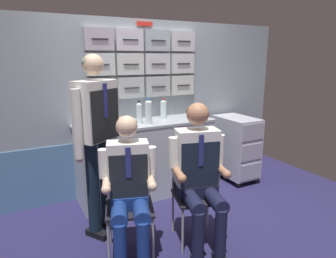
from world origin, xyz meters
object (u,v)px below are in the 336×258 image
at_px(service_trolley, 236,146).
at_px(crew_member_standing, 97,130).
at_px(water_bottle_blue_cap, 113,113).
at_px(snack_banana, 117,124).
at_px(crew_member_right, 199,169).
at_px(folding_chair_left, 129,194).
at_px(crew_member_left, 129,185).
at_px(folding_chair_right, 194,184).
at_px(coffee_cup_spare, 121,119).

xyz_separation_m(service_trolley, crew_member_standing, (-2.06, -0.45, 0.56)).
height_order(water_bottle_blue_cap, snack_banana, water_bottle_blue_cap).
height_order(crew_member_standing, snack_banana, crew_member_standing).
bearing_deg(water_bottle_blue_cap, crew_member_right, -75.48).
height_order(folding_chair_left, crew_member_right, crew_member_right).
distance_m(crew_member_left, water_bottle_blue_cap, 1.34).
bearing_deg(water_bottle_blue_cap, folding_chair_right, -71.91).
relative_size(folding_chair_right, water_bottle_blue_cap, 3.49).
distance_m(folding_chair_right, crew_member_right, 0.26).
distance_m(folding_chair_left, snack_banana, 1.06).
distance_m(service_trolley, coffee_cup_spare, 1.67).
distance_m(crew_member_left, folding_chair_right, 0.69).
distance_m(crew_member_left, crew_member_right, 0.64).
bearing_deg(water_bottle_blue_cap, coffee_cup_spare, 5.62).
relative_size(crew_member_left, folding_chair_right, 1.45).
height_order(folding_chair_left, crew_member_standing, crew_member_standing).
height_order(folding_chair_left, folding_chair_right, same).
relative_size(folding_chair_right, coffee_cup_spare, 12.12).
distance_m(folding_chair_left, crew_member_right, 0.66).
bearing_deg(coffee_cup_spare, crew_member_left, -106.97).
bearing_deg(coffee_cup_spare, folding_chair_right, -76.65).
relative_size(crew_member_standing, water_bottle_blue_cap, 7.06).
xyz_separation_m(service_trolley, snack_banana, (-1.68, 0.11, 0.47)).
distance_m(folding_chair_left, crew_member_standing, 0.66).
distance_m(service_trolley, snack_banana, 1.75).
xyz_separation_m(crew_member_right, coffee_cup_spare, (-0.24, 1.35, 0.23)).
height_order(service_trolley, snack_banana, snack_banana).
xyz_separation_m(crew_member_right, water_bottle_blue_cap, (-0.35, 1.34, 0.31)).
relative_size(service_trolley, crew_member_right, 0.68).
height_order(coffee_cup_spare, snack_banana, coffee_cup_spare).
xyz_separation_m(crew_member_standing, snack_banana, (0.38, 0.56, -0.09)).
xyz_separation_m(water_bottle_blue_cap, coffee_cup_spare, (0.10, 0.01, -0.08)).
distance_m(crew_member_standing, snack_banana, 0.68).
bearing_deg(crew_member_standing, coffee_cup_spare, 56.32).
bearing_deg(folding_chair_right, snack_banana, 110.87).
relative_size(service_trolley, folding_chair_right, 1.04).
bearing_deg(snack_banana, folding_chair_left, -103.53).
distance_m(crew_member_left, coffee_cup_spare, 1.35).
relative_size(folding_chair_left, coffee_cup_spare, 12.12).
distance_m(service_trolley, crew_member_left, 2.20).
bearing_deg(coffee_cup_spare, crew_member_right, -79.78).
distance_m(water_bottle_blue_cap, snack_banana, 0.19).
xyz_separation_m(crew_member_right, crew_member_standing, (-0.73, 0.62, 0.31)).
height_order(folding_chair_left, crew_member_left, crew_member_left).
bearing_deg(coffee_cup_spare, service_trolley, -10.21).
distance_m(service_trolley, crew_member_right, 1.72).
distance_m(service_trolley, water_bottle_blue_cap, 1.79).
xyz_separation_m(crew_member_left, crew_member_standing, (-0.10, 0.54, 0.36)).
height_order(crew_member_right, coffee_cup_spare, crew_member_right).
height_order(folding_chair_right, crew_member_standing, crew_member_standing).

